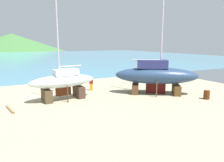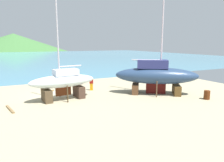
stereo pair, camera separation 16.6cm
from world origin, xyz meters
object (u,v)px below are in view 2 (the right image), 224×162
object	(u,v)px
sailboat_mid_port	(63,82)
barrel_ochre	(207,95)
sailboat_small_center	(156,75)
worker	(91,83)

from	to	relation	value
sailboat_mid_port	barrel_ochre	world-z (taller)	sailboat_mid_port
sailboat_small_center	barrel_ochre	bearing A→B (deg)	-17.76
sailboat_mid_port	sailboat_small_center	size ratio (longest dim) A/B	0.73
worker	barrel_ochre	xyz separation A→B (m)	(9.06, -8.88, -0.40)
barrel_ochre	worker	bearing A→B (deg)	135.57
barrel_ochre	sailboat_mid_port	bearing A→B (deg)	153.92
sailboat_small_center	barrel_ochre	distance (m)	5.51
worker	sailboat_mid_port	bearing A→B (deg)	-31.19
worker	barrel_ochre	distance (m)	12.69
sailboat_mid_port	worker	xyz separation A→B (m)	(3.90, 2.54, -0.97)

